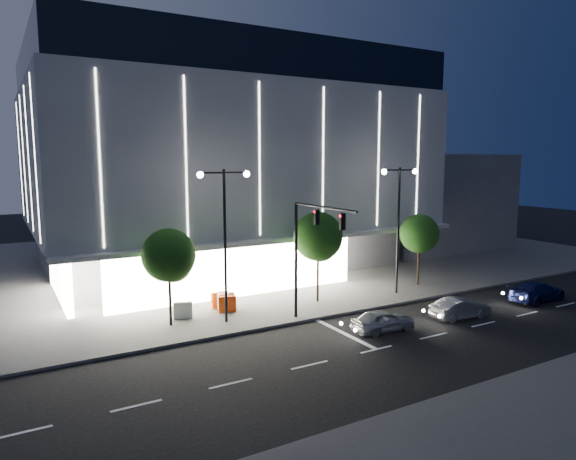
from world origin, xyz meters
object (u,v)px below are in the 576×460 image
(tree_right, at_px, (419,236))
(car_lead, at_px, (383,321))
(tree_left, at_px, (169,258))
(car_third, at_px, (537,291))
(barrier_c, at_px, (227,304))
(car_second, at_px, (460,308))
(barrier_d, at_px, (226,301))
(traffic_mast, at_px, (309,240))
(tree_mid, at_px, (318,239))
(street_lamp_east, at_px, (399,211))
(barrier_b, at_px, (183,310))
(street_lamp_west, at_px, (225,223))
(barrier_a, at_px, (219,300))

(tree_right, bearing_deg, car_lead, -143.71)
(tree_left, bearing_deg, car_third, -16.76)
(tree_left, xyz_separation_m, barrier_c, (3.76, 0.71, -3.38))
(tree_left, distance_m, car_second, 17.51)
(barrier_d, bearing_deg, traffic_mast, -63.60)
(tree_mid, relative_size, car_third, 1.32)
(tree_left, bearing_deg, street_lamp_east, -3.65)
(tree_right, height_order, barrier_d, tree_right)
(tree_left, bearing_deg, tree_mid, 0.00)
(tree_left, distance_m, barrier_b, 3.61)
(tree_mid, relative_size, tree_right, 1.12)
(street_lamp_west, xyz_separation_m, car_lead, (7.07, -5.56, -5.33))
(barrier_c, bearing_deg, car_third, -9.21)
(street_lamp_east, relative_size, tree_right, 1.63)
(street_lamp_east, height_order, car_lead, street_lamp_east)
(tree_left, relative_size, barrier_a, 5.20)
(street_lamp_west, xyz_separation_m, barrier_c, (0.79, 1.73, -5.31))
(car_second, distance_m, car_third, 7.48)
(street_lamp_east, relative_size, car_third, 1.93)
(car_lead, xyz_separation_m, car_second, (5.62, -0.47, -0.00))
(car_third, relative_size, barrier_a, 4.25)
(tree_mid, bearing_deg, street_lamp_east, -9.69)
(street_lamp_west, xyz_separation_m, street_lamp_east, (13.00, 0.00, 0.00))
(street_lamp_east, distance_m, barrier_c, 13.42)
(tree_left, xyz_separation_m, barrier_d, (4.00, 1.45, -3.38))
(street_lamp_west, distance_m, street_lamp_east, 13.00)
(traffic_mast, distance_m, car_second, 10.30)
(barrier_a, bearing_deg, tree_right, -11.61)
(barrier_a, bearing_deg, car_third, -29.11)
(traffic_mast, relative_size, car_second, 1.85)
(street_lamp_west, bearing_deg, barrier_a, 75.24)
(street_lamp_east, height_order, barrier_b, street_lamp_east)
(street_lamp_west, bearing_deg, car_third, -16.44)
(car_third, distance_m, barrier_b, 23.49)
(traffic_mast, height_order, car_third, traffic_mast)
(street_lamp_west, height_order, barrier_d, street_lamp_west)
(tree_mid, bearing_deg, tree_left, -180.00)
(street_lamp_east, distance_m, car_lead, 9.72)
(traffic_mast, xyz_separation_m, tree_left, (-6.97, 3.68, -0.99))
(traffic_mast, distance_m, barrier_d, 7.37)
(street_lamp_east, distance_m, tree_mid, 6.27)
(car_lead, bearing_deg, traffic_mast, 49.87)
(traffic_mast, bearing_deg, car_third, -11.49)
(car_third, relative_size, barrier_d, 4.25)
(car_lead, distance_m, barrier_b, 11.70)
(tree_left, bearing_deg, barrier_d, 19.98)
(barrier_a, bearing_deg, tree_mid, -21.24)
(tree_mid, xyz_separation_m, barrier_d, (-6.00, 1.45, -3.68))
(barrier_b, bearing_deg, car_second, -10.77)
(traffic_mast, relative_size, tree_right, 1.28)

